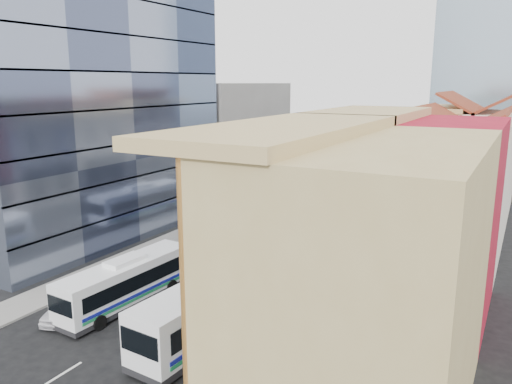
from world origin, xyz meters
The scene contains 14 objects.
ground centered at (0.00, 0.00, 0.00)m, with size 200.00×200.00×0.00m, color black.
sidewalk_right centered at (8.50, 22.00, 0.07)m, with size 3.00×90.00×0.15m, color slate.
sidewalk_left centered at (-8.50, 22.00, 0.07)m, with size 3.00×90.00×0.15m, color slate.
shophouse_tan centered at (14.00, 5.00, 6.00)m, with size 8.00×14.00×12.00m, color tan.
shophouse_red centered at (14.00, 17.00, 6.00)m, with size 8.00×10.00×12.00m, color #A41225.
shophouse_cream_near centered at (14.00, 26.50, 5.00)m, with size 8.00×9.00×10.00m, color silver.
shophouse_cream_mid centered at (14.00, 35.50, 5.00)m, with size 8.00×9.00×10.00m, color silver.
shophouse_cream_far centered at (14.00, 46.00, 5.50)m, with size 8.00×12.00×11.00m, color silver.
office_tower centered at (-17.00, 19.00, 15.00)m, with size 12.00×26.00×30.00m, color #3D4661.
office_block_far centered at (-16.00, 42.00, 7.00)m, with size 10.00×18.00×14.00m, color gray.
bus_left_near centered at (-2.70, 8.45, 1.61)m, with size 2.36×10.06×3.23m, color white, non-canonical shape.
bus_left_far centered at (-5.50, 25.11, 1.81)m, with size 2.64×11.28×3.62m, color silver, non-canonical shape.
bus_right centered at (4.50, 7.88, 1.88)m, with size 2.75×11.74×3.76m, color white, non-canonical shape.
sedan_left centered at (-4.73, 5.31, 0.72)m, with size 1.71×4.24×1.44m, color white.
Camera 1 is at (19.15, -13.93, 14.21)m, focal length 35.00 mm.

